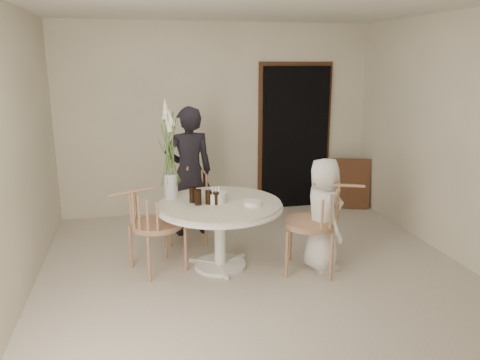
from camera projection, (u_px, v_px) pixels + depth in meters
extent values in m
plane|color=beige|center=(257.00, 273.00, 4.93)|extent=(4.50, 4.50, 0.00)
plane|color=silver|center=(260.00, 1.00, 4.26)|extent=(4.50, 4.50, 0.00)
plane|color=beige|center=(218.00, 120.00, 6.72)|extent=(4.50, 0.00, 4.50)
plane|color=beige|center=(368.00, 222.00, 2.47)|extent=(4.50, 0.00, 4.50)
plane|color=beige|center=(12.00, 157.00, 4.11)|extent=(0.00, 4.50, 4.50)
plane|color=beige|center=(459.00, 139.00, 5.07)|extent=(0.00, 4.50, 4.50)
cube|color=black|center=(295.00, 138.00, 6.98)|extent=(1.00, 0.10, 2.10)
cube|color=brown|center=(294.00, 134.00, 7.00)|extent=(1.12, 0.03, 2.22)
cylinder|color=white|center=(220.00, 265.00, 5.08)|extent=(0.56, 0.56, 0.04)
cylinder|color=white|center=(220.00, 237.00, 5.00)|extent=(0.12, 0.12, 0.65)
cylinder|color=white|center=(220.00, 206.00, 4.92)|extent=(1.33, 1.33, 0.03)
cylinder|color=beige|center=(220.00, 204.00, 4.91)|extent=(1.30, 1.30, 0.04)
cube|color=brown|center=(350.00, 184.00, 7.05)|extent=(0.59, 0.36, 0.75)
cylinder|color=tan|center=(170.00, 228.00, 5.59)|extent=(0.03, 0.03, 0.47)
cylinder|color=tan|center=(206.00, 227.00, 5.62)|extent=(0.03, 0.03, 0.47)
cylinder|color=tan|center=(173.00, 216.00, 6.00)|extent=(0.03, 0.03, 0.47)
cylinder|color=tan|center=(206.00, 215.00, 6.02)|extent=(0.03, 0.03, 0.47)
cylinder|color=tan|center=(188.00, 201.00, 5.74)|extent=(0.53, 0.53, 0.05)
cylinder|color=tan|center=(290.00, 239.00, 5.20)|extent=(0.03, 0.03, 0.50)
cylinder|color=tan|center=(287.00, 255.00, 4.77)|extent=(0.03, 0.03, 0.50)
cylinder|color=tan|center=(331.00, 241.00, 5.12)|extent=(0.03, 0.03, 0.50)
cylinder|color=tan|center=(331.00, 258.00, 4.70)|extent=(0.03, 0.03, 0.50)
cylinder|color=tan|center=(311.00, 223.00, 4.88)|extent=(0.56, 0.56, 0.06)
cylinder|color=tan|center=(186.00, 250.00, 4.93)|extent=(0.03, 0.03, 0.48)
cylinder|color=tan|center=(166.00, 238.00, 5.26)|extent=(0.03, 0.03, 0.48)
cylinder|color=tan|center=(149.00, 260.00, 4.68)|extent=(0.03, 0.03, 0.48)
cylinder|color=tan|center=(131.00, 247.00, 5.01)|extent=(0.03, 0.03, 0.48)
cylinder|color=tan|center=(157.00, 225.00, 4.91)|extent=(0.53, 0.53, 0.05)
imported|color=black|center=(189.00, 172.00, 5.88)|extent=(0.63, 0.45, 1.64)
imported|color=white|center=(323.00, 214.00, 4.92)|extent=(0.41, 0.61, 1.21)
cylinder|color=silver|center=(216.00, 197.00, 4.91)|extent=(0.23, 0.23, 0.11)
cylinder|color=#F9DB9D|center=(216.00, 190.00, 4.89)|extent=(0.01, 0.01, 0.05)
cylinder|color=#F9DB9D|center=(219.00, 189.00, 4.92)|extent=(0.01, 0.01, 0.05)
cylinder|color=#F9DB9D|center=(212.00, 189.00, 4.90)|extent=(0.01, 0.01, 0.05)
cylinder|color=black|center=(209.00, 197.00, 4.83)|extent=(0.08, 0.08, 0.15)
cylinder|color=black|center=(216.00, 198.00, 4.82)|extent=(0.07, 0.07, 0.13)
cylinder|color=black|center=(198.00, 197.00, 4.81)|extent=(0.08, 0.08, 0.16)
cylinder|color=black|center=(193.00, 195.00, 4.89)|extent=(0.10, 0.10, 0.16)
cylinder|color=white|center=(253.00, 203.00, 4.80)|extent=(0.22, 0.22, 0.05)
cylinder|color=#B9C3BE|center=(171.00, 186.00, 5.02)|extent=(0.15, 0.15, 0.27)
cylinder|color=#4C7331|center=(172.00, 155.00, 4.95)|extent=(0.01, 0.01, 0.68)
cone|color=white|center=(171.00, 123.00, 4.86)|extent=(0.07, 0.07, 0.18)
cylinder|color=#4C7331|center=(170.00, 152.00, 4.95)|extent=(0.01, 0.01, 0.74)
cone|color=white|center=(169.00, 117.00, 4.86)|extent=(0.07, 0.07, 0.18)
cylinder|color=#4C7331|center=(167.00, 149.00, 4.94)|extent=(0.01, 0.01, 0.80)
cone|color=white|center=(166.00, 111.00, 4.84)|extent=(0.07, 0.07, 0.18)
cylinder|color=#4C7331|center=(167.00, 147.00, 4.90)|extent=(0.01, 0.01, 0.86)
cone|color=white|center=(165.00, 106.00, 4.79)|extent=(0.07, 0.07, 0.18)
cylinder|color=#4C7331|center=(169.00, 156.00, 4.91)|extent=(0.01, 0.01, 0.68)
cone|color=white|center=(168.00, 123.00, 4.82)|extent=(0.07, 0.07, 0.18)
cylinder|color=#4C7331|center=(172.00, 153.00, 4.91)|extent=(0.01, 0.01, 0.74)
cone|color=white|center=(170.00, 117.00, 4.82)|extent=(0.07, 0.07, 0.18)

